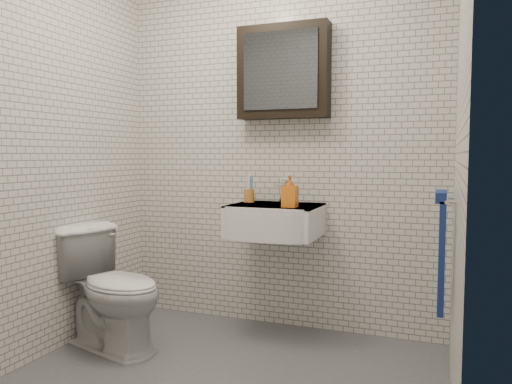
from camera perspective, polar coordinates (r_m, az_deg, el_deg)
room_shell at (r=2.46m, az=-4.78°, el=11.33°), size 2.22×2.02×2.51m
washbasin at (r=3.12m, az=1.99°, el=-3.23°), size 0.55×0.50×0.20m
faucet at (r=3.29m, az=3.11°, el=-0.02°), size 0.06×0.20×0.15m
mirror_cabinet at (r=3.32m, az=3.15°, el=13.55°), size 0.60×0.15×0.60m
towel_rail at (r=2.58m, az=20.48°, el=-5.80°), size 0.09×0.30×0.58m
toothbrush_cup at (r=3.31m, az=-0.78°, el=-0.33°), size 0.08×0.08×0.19m
soap_bottle at (r=2.98m, az=3.90°, el=0.07°), size 0.09×0.09×0.19m
toilet at (r=3.16m, az=-16.16°, el=-10.50°), size 0.81×0.60×0.74m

